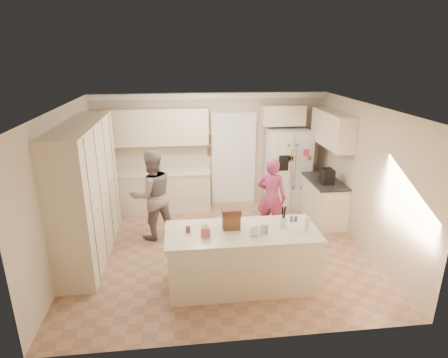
{
  "coord_description": "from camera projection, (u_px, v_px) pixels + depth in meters",
  "views": [
    {
      "loc": [
        -0.65,
        -6.05,
        3.45
      ],
      "look_at": [
        0.1,
        0.35,
        1.25
      ],
      "focal_mm": 30.0,
      "sensor_mm": 36.0,
      "label": 1
    }
  ],
  "objects": [
    {
      "name": "fridge_seam",
      "position": [
        292.0,
        173.0,
        8.26
      ],
      "size": [
        0.02,
        0.02,
        1.78
      ],
      "primitive_type": "cube",
      "color": "gray",
      "rests_on": "refrigerator"
    },
    {
      "name": "tissue_box",
      "position": [
        206.0,
        231.0,
        5.39
      ],
      "size": [
        0.13,
        0.13,
        0.14
      ],
      "primitive_type": "cube",
      "color": "#BF6860",
      "rests_on": "island_top"
    },
    {
      "name": "right_upper_cab",
      "position": [
        332.0,
        129.0,
        7.64
      ],
      "size": [
        0.35,
        1.5,
        0.7
      ],
      "primitive_type": "cube",
      "color": "beige",
      "rests_on": "wall_right"
    },
    {
      "name": "right_countertop",
      "position": [
        325.0,
        181.0,
        7.78
      ],
      "size": [
        0.63,
        1.24,
        0.04
      ],
      "primitive_type": "cube",
      "color": "#2D2B28",
      "rests_on": "right_base_cab"
    },
    {
      "name": "right_base_cab",
      "position": [
        323.0,
        201.0,
        7.93
      ],
      "size": [
        0.6,
        1.2,
        0.88
      ],
      "primitive_type": "cube",
      "color": "beige",
      "rests_on": "floor"
    },
    {
      "name": "back_upper_cab",
      "position": [
        157.0,
        127.0,
        8.13
      ],
      "size": [
        2.2,
        0.35,
        0.8
      ],
      "primitive_type": "cube",
      "color": "beige",
      "rests_on": "wall_back"
    },
    {
      "name": "shaker_pepper",
      "position": [
        296.0,
        219.0,
        5.86
      ],
      "size": [
        0.05,
        0.05,
        0.09
      ],
      "primitive_type": "cylinder",
      "color": "#364A9D",
      "rests_on": "island_top"
    },
    {
      "name": "wall_front",
      "position": [
        242.0,
        250.0,
        4.29
      ],
      "size": [
        5.2,
        0.02,
        2.6
      ],
      "primitive_type": "cube",
      "color": "beige",
      "rests_on": "ground"
    },
    {
      "name": "teen_girl",
      "position": [
        271.0,
        197.0,
        7.21
      ],
      "size": [
        0.68,
        0.6,
        1.57
      ],
      "primitive_type": "imported",
      "rotation": [
        0.0,
        0.0,
        2.65
      ],
      "color": "#A22E46",
      "rests_on": "floor"
    },
    {
      "name": "island_base",
      "position": [
        242.0,
        259.0,
        5.72
      ],
      "size": [
        2.2,
        0.9,
        0.88
      ],
      "primitive_type": "cube",
      "color": "beige",
      "rests_on": "floor"
    },
    {
      "name": "shaker_salt",
      "position": [
        292.0,
        219.0,
        5.85
      ],
      "size": [
        0.05,
        0.05,
        0.09
      ],
      "primitive_type": "cylinder",
      "color": "#364A9D",
      "rests_on": "island_top"
    },
    {
      "name": "wall_left",
      "position": [
        64.0,
        189.0,
        6.17
      ],
      "size": [
        0.02,
        4.6,
        2.6
      ],
      "primitive_type": "cube",
      "color": "beige",
      "rests_on": "ground"
    },
    {
      "name": "wall_frame_lower",
      "position": [
        211.0,
        151.0,
        8.6
      ],
      "size": [
        0.15,
        0.02,
        0.2
      ],
      "primitive_type": "cube",
      "color": "brown",
      "rests_on": "wall_back"
    },
    {
      "name": "crown_back",
      "position": [
        209.0,
        96.0,
        8.18
      ],
      "size": [
        5.2,
        0.08,
        0.12
      ],
      "primitive_type": "cube",
      "color": "white",
      "rests_on": "wall_back"
    },
    {
      "name": "fridge_handle_r",
      "position": [
        295.0,
        167.0,
        8.2
      ],
      "size": [
        0.02,
        0.02,
        0.85
      ],
      "primitive_type": "cylinder",
      "color": "silver",
      "rests_on": "refrigerator"
    },
    {
      "name": "greeting_card_a",
      "position": [
        255.0,
        231.0,
        5.37
      ],
      "size": [
        0.12,
        0.06,
        0.16
      ],
      "primitive_type": "cube",
      "rotation": [
        0.15,
        0.0,
        0.2
      ],
      "color": "white",
      "rests_on": "island_top"
    },
    {
      "name": "teen_boy",
      "position": [
        152.0,
        195.0,
        7.08
      ],
      "size": [
        1.04,
        0.94,
        1.75
      ],
      "primitive_type": "imported",
      "rotation": [
        0.0,
        0.0,
        3.53
      ],
      "color": "gray",
      "rests_on": "floor"
    },
    {
      "name": "doorway_casing",
      "position": [
        234.0,
        160.0,
        8.71
      ],
      "size": [
        1.02,
        0.03,
        2.22
      ],
      "primitive_type": "cube",
      "color": "white",
      "rests_on": "floor"
    },
    {
      "name": "over_fridge_cab",
      "position": [
        283.0,
        115.0,
        8.38
      ],
      "size": [
        0.95,
        0.35,
        0.45
      ],
      "primitive_type": "cube",
      "color": "beige",
      "rests_on": "wall_back"
    },
    {
      "name": "pantry_bank",
      "position": [
        87.0,
        191.0,
        6.43
      ],
      "size": [
        0.6,
        2.6,
        2.35
      ],
      "primitive_type": "cube",
      "color": "beige",
      "rests_on": "floor"
    },
    {
      "name": "water_bottle",
      "position": [
        308.0,
        224.0,
        5.49
      ],
      "size": [
        0.07,
        0.07,
        0.24
      ],
      "primitive_type": "cylinder",
      "color": "silver",
      "rests_on": "island_top"
    },
    {
      "name": "back_base_cab",
      "position": [
        161.0,
        191.0,
        8.49
      ],
      "size": [
        2.2,
        0.6,
        0.88
      ],
      "primitive_type": "cube",
      "color": "beige",
      "rests_on": "floor"
    },
    {
      "name": "ceiling",
      "position": [
        220.0,
        107.0,
        6.03
      ],
      "size": [
        5.2,
        4.6,
        0.02
      ],
      "primitive_type": "cube",
      "color": "white",
      "rests_on": "wall_back"
    },
    {
      "name": "island_top",
      "position": [
        242.0,
        232.0,
        5.57
      ],
      "size": [
        2.28,
        0.96,
        0.05
      ],
      "primitive_type": "cube",
      "color": "beige",
      "rests_on": "island_base"
    },
    {
      "name": "dollhouse_body",
      "position": [
        231.0,
        222.0,
        5.61
      ],
      "size": [
        0.26,
        0.18,
        0.22
      ],
      "primitive_type": "cube",
      "color": "brown",
      "rests_on": "island_top"
    },
    {
      "name": "back_countertop",
      "position": [
        160.0,
        172.0,
        8.33
      ],
      "size": [
        2.24,
        0.63,
        0.04
      ],
      "primitive_type": "cube",
      "color": "beige",
      "rests_on": "back_base_cab"
    },
    {
      "name": "wall_back",
      "position": [
        210.0,
        150.0,
        8.63
      ],
      "size": [
        5.2,
        0.02,
        2.6
      ],
      "primitive_type": "cube",
      "color": "beige",
      "rests_on": "ground"
    },
    {
      "name": "greeting_card_b",
      "position": [
        264.0,
        229.0,
        5.43
      ],
      "size": [
        0.12,
        0.05,
        0.16
      ],
      "primitive_type": "cube",
      "rotation": [
        0.15,
        0.0,
        -0.1
      ],
      "color": "silver",
      "rests_on": "island_top"
    },
    {
      "name": "fridge_handle_l",
      "position": [
        291.0,
        167.0,
        8.19
      ],
      "size": [
        0.02,
        0.02,
        0.85
      ],
      "primitive_type": "cylinder",
      "color": "silver",
      "rests_on": "refrigerator"
    },
    {
      "name": "fridge_dispenser",
      "position": [
        283.0,
        163.0,
        8.14
      ],
      "size": [
        0.22,
        0.03,
        0.35
      ],
      "primitive_type": "cube",
      "color": "black",
      "rests_on": "refrigerator"
    },
    {
      "name": "floor",
      "position": [
        221.0,
        250.0,
        6.88
      ],
      "size": [
        5.2,
        4.6,
        0.02
      ],
      "primitive_type": "cube",
      "color": "#9F755B",
      "rests_on": "ground"
    },
    {
      "name": "doorway_opening",
      "position": [
        233.0,
        160.0,
        8.74
      ],
      "size": [
        0.9,
        0.06,
        2.1
      ],
      "primitive_type": "cube",
      "color": "black",
      "rests_on": "floor"
    },
    {
      "name": "refrigerator",
      "position": [
        288.0,
        169.0,
        8.59
      ],
      "size": [
        0.96,
        0.77,
        1.8
      ],
      "primitive_type": "cube",
      "rotation": [
        0.0,
        0.0,
        0.08
      ],
      "color": "white",
      "rests_on": "floor"
    },
    {
      "name": "dollhouse_roof",
      "position": [
        231.0,
        212.0,
        5.56
      ],
      "size": [
        0.28,
        0.2,
        0.1
      ],
      "primitive_type": "cube",
      "color": "#592D1E",
      "rests_on": "dollhouse_body"
    },
    {
      "name": "wall_frame_upper",
      "position": [
        211.0,
        140.0,
        8.51
      ],
      "size": [
        0.15,
        0.02,
        0.2
      ],
      "primitive_type": "cube",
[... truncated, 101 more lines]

